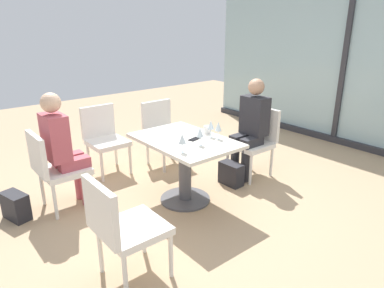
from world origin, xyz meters
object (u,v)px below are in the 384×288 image
(wine_glass_1, at_px, (211,125))
(wine_glass_2, at_px, (200,133))
(chair_side_end, at_px, (104,135))
(chair_front_right, at_px, (121,225))
(person_front_left, at_px, (62,145))
(handbag_1, at_px, (231,174))
(handbag_0, at_px, (16,206))
(person_near_window, at_px, (251,124))
(wine_glass_0, at_px, (218,127))
(chair_front_left, at_px, (54,166))
(dining_table_main, at_px, (185,157))
(chair_far_left, at_px, (163,129))
(cell_phone_on_table, at_px, (195,139))
(coffee_cup, at_px, (207,130))
(chair_near_window, at_px, (256,138))
(wine_glass_3, at_px, (182,139))

(wine_glass_1, bearing_deg, wine_glass_2, -64.36)
(chair_side_end, height_order, chair_front_right, same)
(person_front_left, relative_size, handbag_1, 4.20)
(wine_glass_1, relative_size, handbag_0, 0.62)
(person_near_window, height_order, wine_glass_0, person_near_window)
(chair_front_left, xyz_separation_m, wine_glass_2, (0.96, 1.17, 0.37))
(chair_front_right, relative_size, wine_glass_1, 4.70)
(dining_table_main, bearing_deg, wine_glass_0, 52.03)
(wine_glass_1, bearing_deg, chair_far_left, 170.74)
(cell_phone_on_table, bearing_deg, coffee_cup, 92.73)
(chair_front_right, distance_m, coffee_cup, 1.65)
(chair_far_left, distance_m, handbag_0, 2.08)
(person_near_window, distance_m, wine_glass_2, 1.09)
(wine_glass_2, distance_m, handbag_1, 1.02)
(chair_near_window, bearing_deg, chair_front_left, -107.03)
(wine_glass_1, bearing_deg, chair_front_right, -67.50)
(wine_glass_1, height_order, coffee_cup, wine_glass_1)
(chair_front_right, xyz_separation_m, chair_far_left, (-1.78, 1.62, 0.00))
(wine_glass_3, relative_size, handbag_0, 0.62)
(chair_front_right, height_order, chair_far_left, same)
(wine_glass_1, bearing_deg, dining_table_main, -115.13)
(chair_side_end, bearing_deg, person_near_window, 45.60)
(person_near_window, distance_m, wine_glass_0, 0.82)
(handbag_1, bearing_deg, chair_side_end, -145.89)
(wine_glass_1, relative_size, wine_glass_3, 1.00)
(person_front_left, bearing_deg, handbag_0, -98.48)
(wine_glass_3, relative_size, cell_phone_on_table, 1.28)
(wine_glass_1, relative_size, handbag_1, 0.62)
(chair_side_end, relative_size, person_front_left, 0.69)
(wine_glass_3, bearing_deg, handbag_1, 104.98)
(person_front_left, bearing_deg, person_near_window, 71.32)
(wine_glass_2, bearing_deg, handbag_0, -123.36)
(person_front_left, distance_m, wine_glass_1, 1.57)
(dining_table_main, relative_size, person_near_window, 0.90)
(chair_side_end, height_order, coffee_cup, chair_side_end)
(chair_far_left, bearing_deg, chair_near_window, 33.44)
(dining_table_main, relative_size, coffee_cup, 12.62)
(person_front_left, relative_size, coffee_cup, 14.00)
(chair_far_left, relative_size, handbag_0, 2.90)
(wine_glass_0, distance_m, coffee_cup, 0.23)
(chair_side_end, height_order, person_front_left, person_front_left)
(chair_far_left, relative_size, wine_glass_2, 4.70)
(chair_side_end, bearing_deg, wine_glass_3, 1.37)
(chair_side_end, distance_m, wine_glass_2, 1.65)
(wine_glass_0, distance_m, handbag_1, 0.85)
(chair_front_right, height_order, handbag_0, chair_front_right)
(chair_far_left, height_order, handbag_1, chair_far_left)
(chair_front_left, relative_size, wine_glass_2, 4.70)
(person_front_left, bearing_deg, chair_front_right, -4.38)
(person_near_window, height_order, handbag_0, person_near_window)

